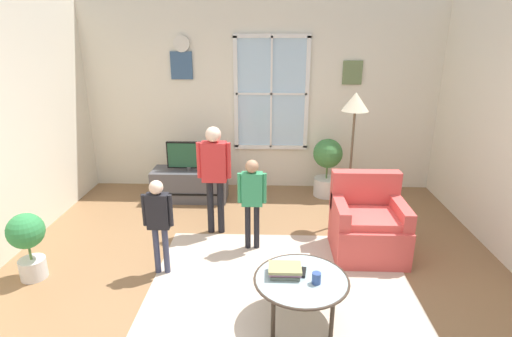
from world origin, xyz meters
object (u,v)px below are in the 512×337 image
television (189,155)px  person_green_shirt (252,194)px  book_stack (285,271)px  remote_near_books (303,272)px  person_black_shirt (158,217)px  coffee_table (301,281)px  person_red_shirt (214,168)px  cup (316,278)px  potted_plant_by_window (327,164)px  floor_lamp (354,116)px  potted_plant_corner (27,240)px  tv_stand (190,184)px  armchair (368,226)px

television → person_green_shirt: (0.97, -1.40, -0.02)m
book_stack → remote_near_books: bearing=10.6°
book_stack → person_black_shirt: (-1.22, 0.62, 0.18)m
coffee_table → person_red_shirt: bearing=120.3°
coffee_table → cup: cup is taller
television → person_red_shirt: person_red_shirt is taller
television → potted_plant_by_window: bearing=6.2°
television → coffee_table: bearing=-61.1°
book_stack → floor_lamp: 2.24m
person_black_shirt → potted_plant_corner: size_ratio=1.45×
coffee_table → person_green_shirt: bearing=111.0°
book_stack → person_green_shirt: bearing=105.8°
tv_stand → cup: (1.55, -2.66, 0.22)m
remote_near_books → person_red_shirt: person_red_shirt is taller
coffee_table → floor_lamp: floor_lamp is taller
floor_lamp → book_stack: bearing=-115.2°
armchair → person_black_shirt: (-2.17, -0.48, 0.30)m
potted_plant_corner → remote_near_books: bearing=-9.7°
television → person_red_shirt: 1.15m
person_green_shirt → potted_plant_corner: size_ratio=1.52×
book_stack → potted_plant_corner: size_ratio=0.40×
tv_stand → book_stack: (1.30, -2.55, 0.22)m
person_green_shirt → floor_lamp: (1.19, 0.68, 0.74)m
television → floor_lamp: (2.16, -0.71, 0.73)m
tv_stand → person_green_shirt: size_ratio=1.02×
armchair → remote_near_books: 1.34m
armchair → person_green_shirt: 1.32m
television → person_black_shirt: size_ratio=0.62×
person_black_shirt → television: bearing=92.4°
book_stack → potted_plant_by_window: potted_plant_by_window is taller
television → person_black_shirt: (0.08, -1.93, -0.05)m
coffee_table → person_black_shirt: size_ratio=0.80×
book_stack → person_black_shirt: size_ratio=0.27×
person_red_shirt → floor_lamp: floor_lamp is taller
cup → book_stack: bearing=156.8°
potted_plant_by_window → potted_plant_corner: size_ratio=1.26×
person_green_shirt → armchair: bearing=-2.2°
remote_near_books → potted_plant_by_window: potted_plant_by_window is taller
remote_near_books → person_red_shirt: (-0.94, 1.50, 0.42)m
tv_stand → television: size_ratio=1.73×
floor_lamp → person_black_shirt: bearing=-149.7°
person_red_shirt → person_black_shirt: bearing=-115.6°
armchair → book_stack: (-0.95, -1.10, 0.12)m
armchair → cup: bearing=-119.8°
tv_stand → person_black_shirt: size_ratio=1.07×
person_black_shirt → person_red_shirt: bearing=64.4°
remote_near_books → person_red_shirt: bearing=122.2°
potted_plant_corner → person_green_shirt: bearing=17.2°
armchair → book_stack: bearing=-130.6°
cup → remote_near_books: (-0.09, 0.14, -0.04)m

